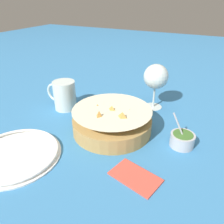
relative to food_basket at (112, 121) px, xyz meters
name	(u,v)px	position (x,y,z in m)	size (l,w,h in m)	color
ground_plane	(118,134)	(-0.03, 0.01, -0.04)	(4.00, 4.00, 0.00)	teal
food_basket	(112,121)	(0.00, 0.00, 0.00)	(0.24, 0.24, 0.09)	#B2894C
sauce_cup	(182,139)	(-0.21, -0.02, -0.01)	(0.07, 0.07, 0.10)	#B7B7BC
wine_glass	(156,78)	(-0.06, -0.22, 0.08)	(0.09, 0.09, 0.17)	silver
beer_mug	(64,96)	(0.23, -0.06, 0.01)	(0.12, 0.08, 0.11)	silver
side_plate	(15,154)	(0.17, 0.23, -0.03)	(0.24, 0.24, 0.01)	white
napkin	(135,176)	(-0.14, 0.15, -0.03)	(0.13, 0.10, 0.01)	#DB4C3D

